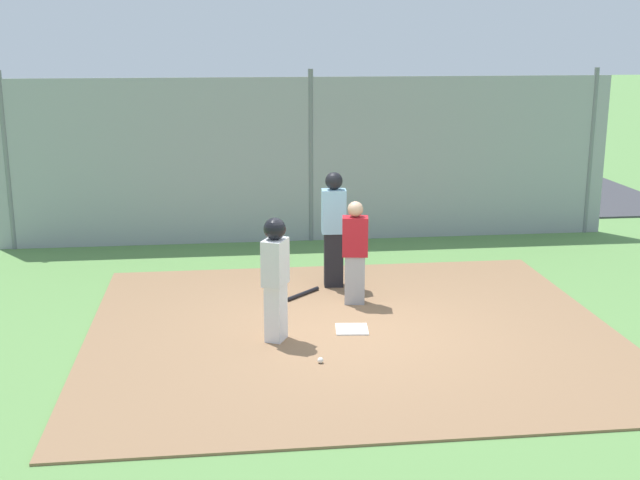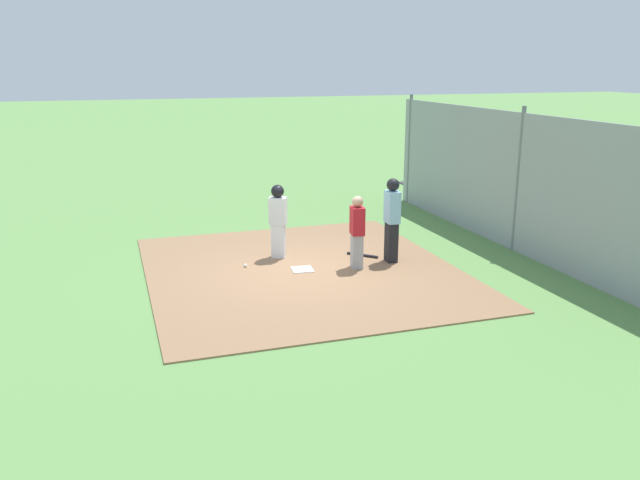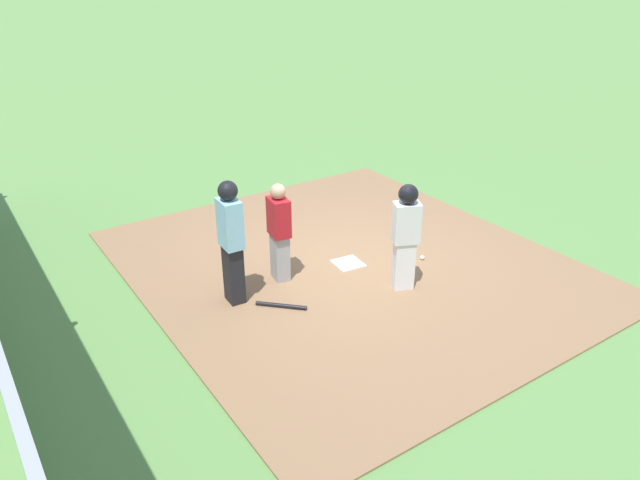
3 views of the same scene
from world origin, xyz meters
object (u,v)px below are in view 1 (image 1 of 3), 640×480
object	(u,v)px
catcher	(355,251)
baseball_bat	(303,294)
parked_car_silver	(416,179)
parked_car_white	(274,180)
parked_car_dark	(144,183)
home_plate	(352,329)
baseball	(320,360)
runner	(275,271)
umpire	(334,226)

from	to	relation	value
catcher	baseball_bat	world-z (taller)	catcher
parked_car_silver	parked_car_white	bearing A→B (deg)	-4.82
parked_car_dark	home_plate	bearing A→B (deg)	104.08
catcher	baseball	distance (m)	2.51
catcher	parked_car_dark	world-z (taller)	catcher
baseball_bat	parked_car_silver	world-z (taller)	parked_car_silver
home_plate	catcher	size ratio (longest dim) A/B	0.28
baseball_bat	parked_car_white	bearing A→B (deg)	44.79
home_plate	catcher	xyz separation A→B (m)	(-0.22, -1.15, 0.80)
home_plate	runner	distance (m)	1.44
catcher	runner	xyz separation A→B (m)	(1.28, 1.39, 0.14)
runner	home_plate	bearing A→B (deg)	38.05
home_plate	baseball_bat	distance (m)	1.67
catcher	umpire	xyz separation A→B (m)	(0.20, -0.89, 0.18)
parked_car_silver	parked_car_white	distance (m)	3.38
parked_car_silver	parked_car_dark	distance (m)	6.42
catcher	parked_car_dark	distance (m)	8.36
home_plate	baseball_bat	bearing A→B (deg)	-71.71
runner	parked_car_silver	world-z (taller)	runner
umpire	catcher	bearing A→B (deg)	15.97
baseball_bat	parked_car_dark	distance (m)	7.67
baseball	parked_car_white	world-z (taller)	parked_car_white
parked_car_silver	catcher	bearing A→B (deg)	71.17
catcher	umpire	world-z (taller)	umpire
baseball_bat	home_plate	bearing A→B (deg)	-116.65
baseball_bat	parked_car_silver	distance (m)	7.63
runner	parked_car_white	xyz separation A→B (m)	(-0.57, -9.00, -0.37)
home_plate	parked_car_white	bearing A→B (deg)	-86.79
home_plate	runner	world-z (taller)	runner
home_plate	umpire	bearing A→B (deg)	-90.63
home_plate	baseball	distance (m)	1.24
umpire	parked_car_dark	distance (m)	7.49
runner	parked_car_white	distance (m)	9.02
baseball_bat	parked_car_silver	bearing A→B (deg)	18.57
parked_car_silver	parked_car_dark	world-z (taller)	same
home_plate	umpire	distance (m)	2.26
parked_car_white	parked_car_dark	world-z (taller)	same
baseball	parked_car_dark	size ratio (longest dim) A/B	0.02
catcher	umpire	bearing A→B (deg)	-158.64
umpire	runner	world-z (taller)	umpire
catcher	parked_car_white	distance (m)	7.64
home_plate	umpire	xyz separation A→B (m)	(-0.02, -2.04, 0.98)
parked_car_white	catcher	bearing A→B (deg)	102.51
parked_car_silver	baseball	bearing A→B (deg)	71.35
parked_car_dark	baseball_bat	bearing A→B (deg)	104.97
baseball_bat	parked_car_dark	world-z (taller)	parked_car_dark
parked_car_silver	baseball_bat	bearing A→B (deg)	64.76
catcher	runner	size ratio (longest dim) A/B	0.94
runner	parked_car_silver	bearing A→B (deg)	90.77
catcher	parked_car_silver	distance (m)	7.72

